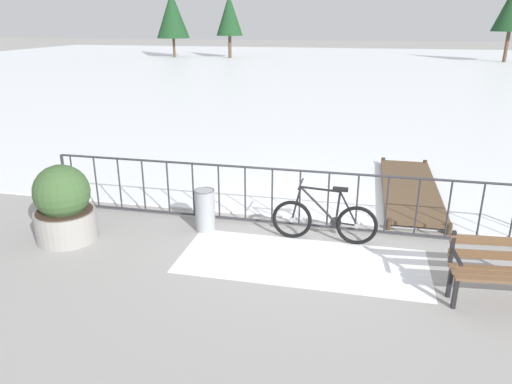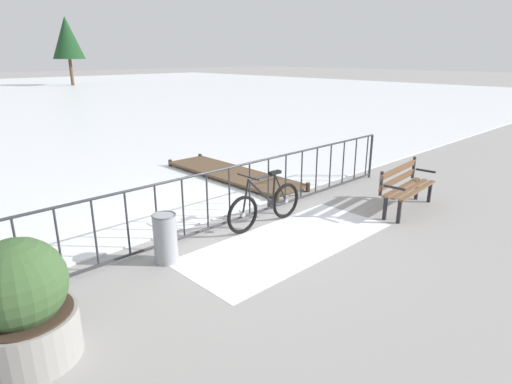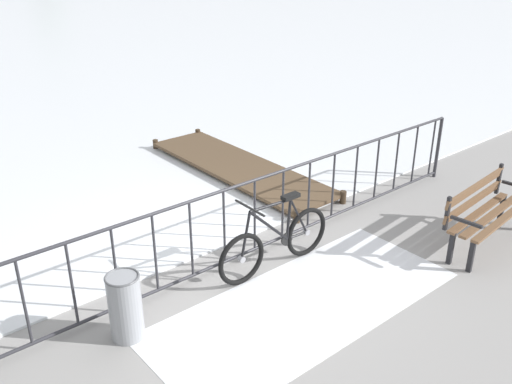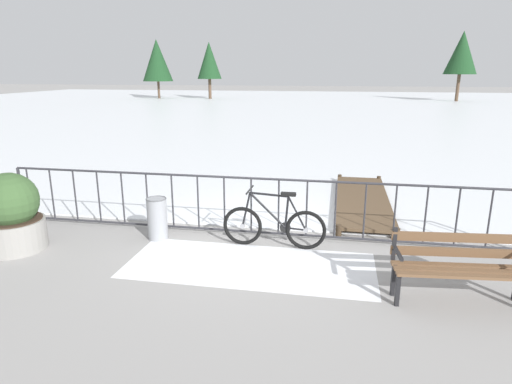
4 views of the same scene
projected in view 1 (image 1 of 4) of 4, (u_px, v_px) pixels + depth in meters
ground_plane at (299, 228)px, 8.37m from camera, size 160.00×160.00×0.00m
frozen_pond at (354, 70)px, 34.42m from camera, size 80.00×56.00×0.03m
snow_patch at (302, 261)px, 7.22m from camera, size 3.70×1.54×0.01m
railing_fence at (300, 198)px, 8.18m from camera, size 9.06×0.06×1.07m
bicycle_near_railing at (324, 220)px, 7.76m from camera, size 1.71×0.52×0.97m
planter_with_shrub at (64, 206)px, 7.76m from camera, size 0.97×0.97×1.27m
trash_bin at (205, 210)px, 8.18m from camera, size 0.35×0.35×0.73m
wooden_dock at (410, 188)px, 9.99m from camera, size 1.10×4.05×0.20m
tree_west_mid at (172, 15)px, 44.77m from camera, size 3.07×3.07×5.92m
tree_centre at (229, 15)px, 43.81m from camera, size 2.44×2.44×5.62m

